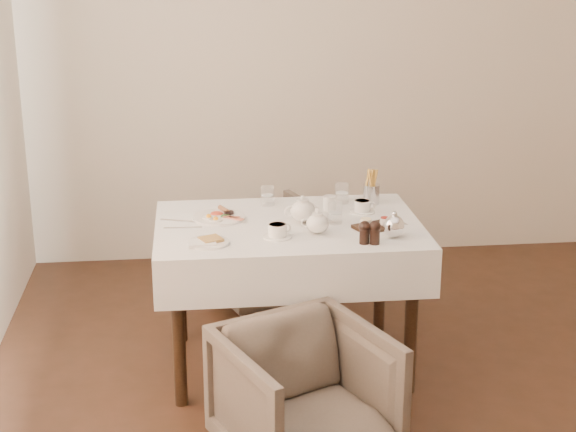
# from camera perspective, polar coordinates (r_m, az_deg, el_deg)

# --- Properties ---
(table) EXTENTS (1.28, 0.88, 0.75)m
(table) POSITION_cam_1_polar(r_m,az_deg,el_deg) (4.30, 0.02, -1.97)
(table) COLOR black
(table) RESTS_ON ground
(armchair_near) EXTENTS (0.82, 0.83, 0.58)m
(armchair_near) POSITION_cam_1_polar(r_m,az_deg,el_deg) (3.67, 1.12, -11.68)
(armchair_near) COLOR brown
(armchair_near) RESTS_ON ground
(armchair_far) EXTENTS (0.81, 0.82, 0.58)m
(armchair_far) POSITION_cam_1_polar(r_m,az_deg,el_deg) (5.21, -1.49, -2.37)
(armchair_far) COLOR brown
(armchair_far) RESTS_ON ground
(breakfast_plate) EXTENTS (0.26, 0.26, 0.03)m
(breakfast_plate) POSITION_cam_1_polar(r_m,az_deg,el_deg) (4.35, -4.46, -0.02)
(breakfast_plate) COLOR white
(breakfast_plate) RESTS_ON table
(side_plate) EXTENTS (0.19, 0.19, 0.02)m
(side_plate) POSITION_cam_1_polar(r_m,az_deg,el_deg) (4.00, -5.26, -1.69)
(side_plate) COLOR white
(side_plate) RESTS_ON table
(teapot_centre) EXTENTS (0.19, 0.16, 0.14)m
(teapot_centre) POSITION_cam_1_polar(r_m,az_deg,el_deg) (4.26, 0.94, 0.46)
(teapot_centre) COLOR white
(teapot_centre) RESTS_ON table
(teapot_front) EXTENTS (0.15, 0.12, 0.12)m
(teapot_front) POSITION_cam_1_polar(r_m,az_deg,el_deg) (4.10, 1.91, -0.38)
(teapot_front) COLOR white
(teapot_front) RESTS_ON table
(creamer) EXTENTS (0.07, 0.07, 0.08)m
(creamer) POSITION_cam_1_polar(r_m,az_deg,el_deg) (4.44, 2.72, 0.83)
(creamer) COLOR white
(creamer) RESTS_ON table
(teacup_near) EXTENTS (0.13, 0.13, 0.07)m
(teacup_near) POSITION_cam_1_polar(r_m,az_deg,el_deg) (4.06, -0.69, -1.01)
(teacup_near) COLOR white
(teacup_near) RESTS_ON table
(teacup_far) EXTENTS (0.13, 0.13, 0.06)m
(teacup_far) POSITION_cam_1_polar(r_m,az_deg,el_deg) (4.43, 4.82, 0.59)
(teacup_far) COLOR white
(teacup_far) RESTS_ON table
(glass_left) EXTENTS (0.08, 0.08, 0.10)m
(glass_left) POSITION_cam_1_polar(r_m,az_deg,el_deg) (4.53, -1.33, 1.31)
(glass_left) COLOR silver
(glass_left) RESTS_ON table
(glass_mid) EXTENTS (0.09, 0.09, 0.10)m
(glass_mid) POSITION_cam_1_polar(r_m,az_deg,el_deg) (4.26, 3.05, 0.18)
(glass_mid) COLOR silver
(glass_mid) RESTS_ON table
(glass_right) EXTENTS (0.07, 0.07, 0.10)m
(glass_right) POSITION_cam_1_polar(r_m,az_deg,el_deg) (4.58, 3.50, 1.47)
(glass_right) COLOR silver
(glass_right) RESTS_ON table
(condiment_board) EXTENTS (0.22, 0.18, 0.05)m
(condiment_board) POSITION_cam_1_polar(r_m,az_deg,el_deg) (4.21, 5.57, -0.60)
(condiment_board) COLOR black
(condiment_board) RESTS_ON table
(pepper_mill_left) EXTENTS (0.06, 0.06, 0.11)m
(pepper_mill_left) POSITION_cam_1_polar(r_m,az_deg,el_deg) (3.99, 4.96, -1.05)
(pepper_mill_left) COLOR black
(pepper_mill_left) RESTS_ON table
(pepper_mill_right) EXTENTS (0.06, 0.06, 0.11)m
(pepper_mill_right) POSITION_cam_1_polar(r_m,az_deg,el_deg) (3.99, 5.64, -1.05)
(pepper_mill_right) COLOR black
(pepper_mill_right) RESTS_ON table
(silver_pot) EXTENTS (0.15, 0.13, 0.13)m
(silver_pot) POSITION_cam_1_polar(r_m,az_deg,el_deg) (4.08, 6.87, -0.53)
(silver_pot) COLOR white
(silver_pot) RESTS_ON table
(fries_cup) EXTENTS (0.09, 0.09, 0.18)m
(fries_cup) POSITION_cam_1_polar(r_m,az_deg,el_deg) (4.57, 5.42, 1.78)
(fries_cup) COLOR silver
(fries_cup) RESTS_ON table
(cutlery_fork) EXTENTS (0.19, 0.08, 0.00)m
(cutlery_fork) POSITION_cam_1_polar(r_m,az_deg,el_deg) (4.32, -7.02, -0.31)
(cutlery_fork) COLOR silver
(cutlery_fork) RESTS_ON table
(cutlery_knife) EXTENTS (0.18, 0.02, 0.00)m
(cutlery_knife) POSITION_cam_1_polar(r_m,az_deg,el_deg) (4.22, -6.82, -0.76)
(cutlery_knife) COLOR silver
(cutlery_knife) RESTS_ON table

